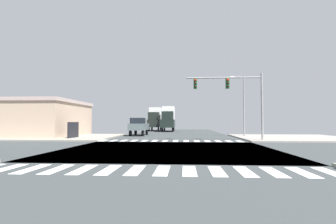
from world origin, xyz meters
TOP-DOWN VIEW (x-y plane):
  - ground at (0.00, 0.00)m, footprint 90.00×90.00m
  - sidewalk_corner_ne at (13.00, 12.00)m, footprint 12.00×12.00m
  - sidewalk_corner_nw at (-13.00, 12.00)m, footprint 12.00×12.00m
  - crosswalk_near at (-0.25, -7.30)m, footprint 13.50×2.00m
  - crosswalk_far at (-0.25, 7.30)m, footprint 13.50×2.00m
  - traffic_signal_mast at (5.62, 7.49)m, footprint 7.24×0.55m
  - street_lamp at (8.10, 14.36)m, footprint 1.78×0.32m
  - bank_building at (-19.49, 13.46)m, footprint 16.29×10.57m
  - pickup_nearside_1 at (-5.00, 16.52)m, footprint 2.00×5.10m
  - box_truck_farside_1 at (-2.00, 31.86)m, footprint 2.40×7.20m
  - box_truck_leading_2 at (-5.00, 35.34)m, footprint 2.40×7.20m

SIDE VIEW (x-z plane):
  - ground at x=0.00m, z-range -0.05..0.00m
  - crosswalk_near at x=-0.25m, z-range 0.00..0.01m
  - crosswalk_far at x=-0.25m, z-range 0.00..0.01m
  - sidewalk_corner_ne at x=13.00m, z-range 0.00..0.14m
  - sidewalk_corner_nw at x=-13.00m, z-range 0.00..0.14m
  - pickup_nearside_1 at x=-5.00m, z-range 0.12..2.47m
  - bank_building at x=-19.49m, z-range 0.01..4.46m
  - box_truck_farside_1 at x=-2.00m, z-range 0.14..4.99m
  - box_truck_leading_2 at x=-5.00m, z-range 0.14..4.99m
  - street_lamp at x=8.10m, z-range 0.77..8.29m
  - traffic_signal_mast at x=5.62m, z-range 1.57..8.03m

